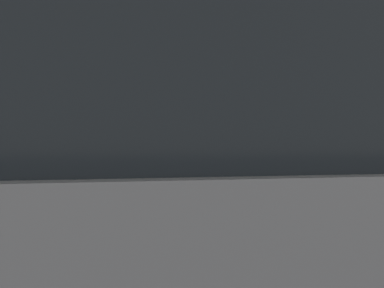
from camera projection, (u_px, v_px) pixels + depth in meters
name	position (u px, v px, depth m)	size (l,w,h in m)	color
sidewalk_curb	(238.00, 264.00, 4.73)	(36.00, 2.93, 0.15)	#9E9B93
parking_meter	(235.00, 153.00, 3.70)	(0.17, 0.19, 1.40)	slate
pedestrian_at_meter	(148.00, 170.00, 3.57)	(0.63, 0.38, 1.59)	#1E233F
parked_hatchback_gray	(218.00, 226.00, 1.79)	(4.02, 1.82, 1.81)	slate
background_railing	(202.00, 168.00, 5.92)	(24.06, 0.06, 1.13)	black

